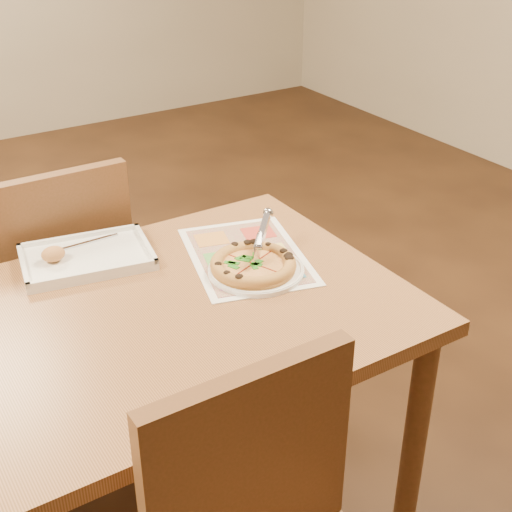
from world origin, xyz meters
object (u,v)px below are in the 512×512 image
pizza_cutter (262,235)px  dining_table (136,348)px  chair_far (57,267)px  plate (256,271)px  menu (247,256)px  pizza (253,265)px  appetizer_tray (84,258)px

pizza_cutter → dining_table: bearing=143.9°
chair_far → pizza_cutter: 0.71m
plate → menu: bearing=73.3°
chair_far → pizza: chair_far is taller
pizza → menu: 0.09m
pizza → appetizer_tray: 0.45m
dining_table → plate: bearing=3.8°
chair_far → plate: 0.70m
plate → appetizer_tray: 0.45m
dining_table → pizza: 0.36m
dining_table → chair_far: (-0.00, 0.60, -0.07)m
chair_far → pizza_cutter: (0.39, -0.54, 0.24)m
appetizer_tray → dining_table: bearing=-89.9°
plate → dining_table: bearing=-176.2°
chair_far → pizza_cutter: bearing=125.6°
dining_table → chair_far: bearing=90.0°
appetizer_tray → chair_far: bearing=89.9°
dining_table → appetizer_tray: bearing=90.1°
pizza_cutter → appetizer_tray: bearing=102.4°
chair_far → appetizer_tray: 0.33m
plate → chair_far: bearing=121.2°
chair_far → plate: chair_far is taller
pizza → appetizer_tray: size_ratio=0.60×
plate → appetizer_tray: (-0.35, 0.29, 0.01)m
plate → pizza_cutter: 0.09m
chair_far → plate: size_ratio=1.90×
pizza → chair_far: bearing=120.9°
pizza → pizza_cutter: size_ratio=1.84×
plate → pizza_cutter: bearing=41.6°
plate → pizza_cutter: size_ratio=2.05×
pizza → pizza_cutter: 0.08m
dining_table → pizza_cutter: pizza_cutter is taller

